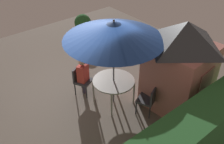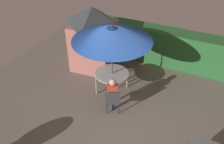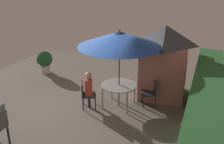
# 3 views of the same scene
# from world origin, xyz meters

# --- Properties ---
(ground_plane) EXTENTS (11.00, 11.00, 0.00)m
(ground_plane) POSITION_xyz_m (0.00, 0.00, 0.00)
(ground_plane) COLOR #6B6056
(hedge_backdrop) EXTENTS (7.01, 0.83, 1.51)m
(hedge_backdrop) POSITION_xyz_m (0.00, 3.50, 0.75)
(hedge_backdrop) COLOR #28602D
(hedge_backdrop) RESTS_ON ground
(garden_shed) EXTENTS (1.83, 1.79, 2.59)m
(garden_shed) POSITION_xyz_m (-1.98, 1.96, 1.32)
(garden_shed) COLOR #B26B60
(garden_shed) RESTS_ON ground
(patio_table) EXTENTS (1.20, 1.20, 0.78)m
(patio_table) POSITION_xyz_m (-0.60, 0.77, 0.72)
(patio_table) COLOR #B2ADA3
(patio_table) RESTS_ON ground
(patio_umbrella) EXTENTS (2.64, 2.64, 2.63)m
(patio_umbrella) POSITION_xyz_m (-0.60, 0.77, 2.33)
(patio_umbrella) COLOR #4C4C51
(patio_umbrella) RESTS_ON ground
(chair_near_shed) EXTENTS (0.62, 0.62, 0.90)m
(chair_near_shed) POSITION_xyz_m (-0.11, -0.20, 0.52)
(chair_near_shed) COLOR #38383D
(chair_near_shed) RESTS_ON ground
(chair_far_side) EXTENTS (0.61, 0.61, 0.90)m
(chair_far_side) POSITION_xyz_m (-1.03, 1.77, 0.52)
(chair_far_side) COLOR #38383D
(chair_far_side) RESTS_ON ground
(potted_plant_by_grill) EXTENTS (0.70, 0.70, 1.00)m
(potted_plant_by_grill) POSITION_xyz_m (-2.34, -3.38, 0.58)
(potted_plant_by_grill) COLOR silver
(potted_plant_by_grill) RESTS_ON ground
(person_in_red) EXTENTS (0.41, 0.37, 1.26)m
(person_in_red) POSITION_xyz_m (-0.15, -0.13, 0.78)
(person_in_red) COLOR #CC3D33
(person_in_red) RESTS_ON ground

